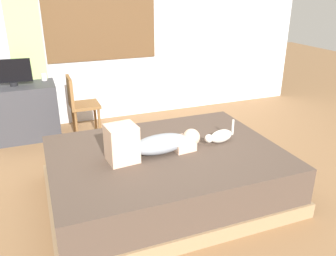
# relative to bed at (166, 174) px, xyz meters

# --- Properties ---
(ground_plane) EXTENTS (16.00, 16.00, 0.00)m
(ground_plane) POSITION_rel_bed_xyz_m (0.08, -0.10, -0.24)
(ground_plane) COLOR olive
(back_wall_with_window) EXTENTS (6.40, 0.14, 2.90)m
(back_wall_with_window) POSITION_rel_bed_xyz_m (0.07, 2.46, 1.21)
(back_wall_with_window) COLOR silver
(back_wall_with_window) RESTS_ON ground
(bed) EXTENTS (2.23, 1.66, 0.49)m
(bed) POSITION_rel_bed_xyz_m (0.00, 0.00, 0.00)
(bed) COLOR #997A56
(bed) RESTS_ON ground
(person_lying) EXTENTS (0.94, 0.35, 0.34)m
(person_lying) POSITION_rel_bed_xyz_m (-0.15, -0.01, 0.36)
(person_lying) COLOR #8C939E
(person_lying) RESTS_ON bed
(cat) EXTENTS (0.35, 0.16, 0.21)m
(cat) POSITION_rel_bed_xyz_m (0.58, -0.00, 0.31)
(cat) COLOR silver
(cat) RESTS_ON bed
(desk) EXTENTS (0.90, 0.56, 0.74)m
(desk) POSITION_rel_bed_xyz_m (-1.28, 2.06, 0.13)
(desk) COLOR #38383D
(desk) RESTS_ON ground
(tv_monitor) EXTENTS (0.48, 0.10, 0.35)m
(tv_monitor) POSITION_rel_bed_xyz_m (-1.34, 2.06, 0.68)
(tv_monitor) COLOR black
(tv_monitor) RESTS_ON desk
(cup) EXTENTS (0.08, 0.08, 0.10)m
(cup) POSITION_rel_bed_xyz_m (-0.95, 2.22, 0.55)
(cup) COLOR white
(cup) RESTS_ON desk
(chair_by_desk) EXTENTS (0.38, 0.38, 0.86)m
(chair_by_desk) POSITION_rel_bed_xyz_m (-0.56, 1.77, 0.27)
(chair_by_desk) COLOR brown
(chair_by_desk) RESTS_ON ground
(curtain_left) EXTENTS (0.44, 0.06, 2.63)m
(curtain_left) POSITION_rel_bed_xyz_m (-1.11, 2.34, 1.07)
(curtain_left) COLOR #ADCC75
(curtain_left) RESTS_ON ground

